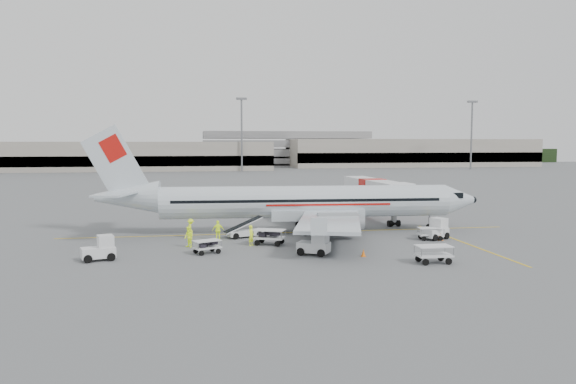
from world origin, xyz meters
The scene contains 26 objects.
ground centered at (0.00, 0.00, 0.00)m, with size 360.00×360.00×0.00m, color #56595B.
stripe_lead centered at (0.00, 0.00, 0.01)m, with size 44.00×0.20×0.01m, color yellow.
stripe_cross centered at (14.00, -8.00, 0.01)m, with size 0.20×20.00×0.01m, color yellow.
terminal_west centered at (-40.00, 130.00, 4.50)m, with size 110.00×22.00×9.00m, color gray, non-canonical shape.
terminal_east centered at (70.00, 145.00, 5.00)m, with size 90.00×26.00×10.00m, color gray, non-canonical shape.
parking_garage centered at (25.00, 160.00, 7.00)m, with size 62.00×24.00×14.00m, color slate, non-canonical shape.
treeline centered at (0.00, 175.00, 3.00)m, with size 300.00×3.00×6.00m, color black, non-canonical shape.
mast_center centered at (5.00, 118.00, 11.00)m, with size 3.20×1.20×22.00m, color slate, non-canonical shape.
mast_east centered at (80.00, 118.00, 11.00)m, with size 3.20×1.20×22.00m, color slate, non-canonical shape.
aircraft centered at (1.45, 0.04, 5.11)m, with size 37.04×29.03×10.21m, color silver, non-canonical shape.
jet_bridge centered at (10.94, 8.51, 2.30)m, with size 3.29×17.52×4.60m, color silver, non-canonical shape.
belt_loader centered at (-4.73, -2.00, 1.18)m, with size 4.35×1.63×2.36m, color silver, non-canonical shape.
tug_fore centered at (12.24, -5.82, 0.94)m, with size 2.44×1.40×1.89m, color silver, non-canonical shape.
tug_mid centered at (-0.13, -11.01, 0.94)m, with size 2.43×1.39×1.88m, color silver, non-canonical shape.
tug_aft centered at (-16.41, -10.46, 0.93)m, with size 2.40×1.38×1.86m, color silver, non-canonical shape.
cart_loaded_a centered at (-2.98, -6.19, 0.67)m, with size 2.57×1.52×1.34m, color silver, non-canonical shape.
cart_loaded_b centered at (-8.36, -9.20, 0.54)m, with size 2.08×1.23×1.09m, color silver, non-canonical shape.
cart_empty_a centered at (7.83, -15.47, 0.66)m, with size 2.52×1.49×1.32m, color silver, non-canonical shape.
cart_empty_b centered at (11.70, -6.13, 0.56)m, with size 2.15×1.27×1.12m, color silver, non-canonical shape.
cone_nose centered at (12.48, -6.53, 0.35)m, with size 0.43×0.43×0.70m, color orange.
cone_port centered at (6.27, 9.91, 0.27)m, with size 0.34×0.34×0.55m, color orange.
cone_stbd centered at (3.51, -12.31, 0.30)m, with size 0.36×0.36×0.59m, color orange.
crew_a centered at (-4.55, -6.33, 0.88)m, with size 0.64×0.42×1.76m, color #E3FF25.
crew_b centered at (-9.79, -6.33, 0.89)m, with size 0.86×0.67×1.78m, color #E3FF25.
crew_c centered at (-9.67, -1.58, 0.89)m, with size 1.15×0.66×1.79m, color #E3FF25.
crew_d centered at (-7.23, -3.02, 0.89)m, with size 1.04×0.43×1.77m, color #E3FF25.
Camera 1 is at (-9.21, -53.39, 8.76)m, focal length 35.00 mm.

